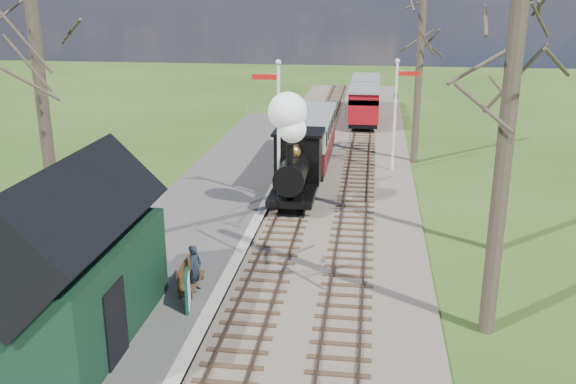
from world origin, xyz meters
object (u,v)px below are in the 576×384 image
at_px(coach, 309,137).
at_px(semaphore_near, 277,122).
at_px(red_carriage_a, 364,105).
at_px(red_carriage_b, 365,93).
at_px(station_shed, 71,263).
at_px(locomotive, 295,155).
at_px(sign_board, 188,291).
at_px(person, 195,268).
at_px(bench, 188,276).
at_px(semaphore_far, 397,107).

bearing_deg(coach, semaphore_near, -97.27).
xyz_separation_m(semaphore_near, red_carriage_a, (3.37, 17.03, -2.13)).
distance_m(red_carriage_a, red_carriage_b, 5.50).
xyz_separation_m(station_shed, coach, (4.30, 18.03, -0.61)).
distance_m(semaphore_near, locomotive, 1.55).
xyz_separation_m(station_shed, red_carriage_a, (6.90, 29.03, -0.78)).
height_order(sign_board, person, person).
relative_size(coach, red_carriage_a, 1.56).
bearing_deg(red_carriage_a, person, -99.86).
relative_size(semaphore_near, sign_board, 5.42).
height_order(station_shed, red_carriage_b, station_shed).
relative_size(coach, bench, 5.05).
bearing_deg(person, semaphore_far, -9.14).
relative_size(semaphore_far, bench, 3.64).
bearing_deg(station_shed, person, 51.53).
bearing_deg(bench, red_carriage_a, 79.57).
bearing_deg(semaphore_far, red_carriage_b, 96.13).
bearing_deg(semaphore_near, semaphore_far, 49.40).
height_order(semaphore_far, red_carriage_b, semaphore_far).
distance_m(coach, red_carriage_b, 16.71).
xyz_separation_m(station_shed, semaphore_near, (3.53, 12.00, 1.35)).
bearing_deg(station_shed, red_carriage_a, 76.64).
distance_m(semaphore_near, coach, 6.39).
relative_size(red_carriage_b, sign_board, 4.42).
xyz_separation_m(semaphore_far, locomotive, (-4.39, -6.04, -1.09)).
bearing_deg(red_carriage_b, semaphore_far, -83.87).
distance_m(semaphore_near, red_carriage_b, 22.88).
bearing_deg(person, semaphore_near, 6.31).
height_order(semaphore_far, bench, semaphore_far).
xyz_separation_m(station_shed, person, (2.37, 2.99, -1.34)).
xyz_separation_m(semaphore_far, bench, (-6.56, -14.95, -2.73)).
relative_size(red_carriage_a, bench, 3.24).
relative_size(red_carriage_a, red_carriage_b, 1.00).
bearing_deg(semaphore_near, red_carriage_a, 78.81).
distance_m(semaphore_near, person, 9.48).
xyz_separation_m(station_shed, locomotive, (4.29, 11.96, -0.00)).
bearing_deg(sign_board, red_carriage_b, 82.31).
height_order(locomotive, red_carriage_a, locomotive).
relative_size(station_shed, sign_board, 5.48).
xyz_separation_m(semaphore_far, coach, (-4.37, 0.03, -1.70)).
distance_m(station_shed, sign_board, 3.40).
xyz_separation_m(red_carriage_a, bench, (-4.78, -25.98, -0.87)).
bearing_deg(coach, sign_board, -96.39).
xyz_separation_m(sign_board, bench, (-0.36, 1.27, -0.16)).
relative_size(semaphore_far, red_carriage_a, 1.13).
bearing_deg(semaphore_near, locomotive, -3.33).
bearing_deg(sign_board, bench, 105.99).
height_order(locomotive, red_carriage_b, locomotive).
distance_m(sign_board, bench, 1.33).
height_order(coach, red_carriage_b, coach).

